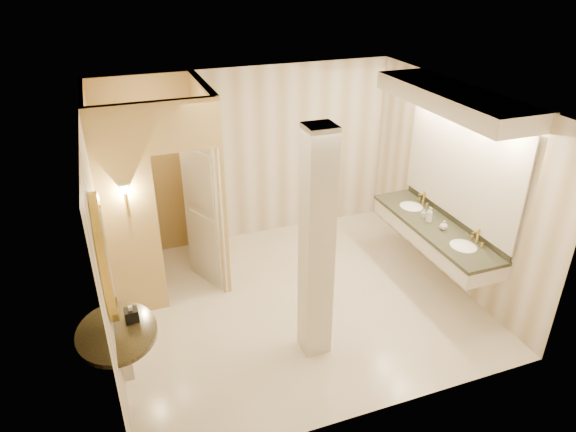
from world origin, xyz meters
name	(u,v)px	position (x,y,z in m)	size (l,w,h in m)	color
floor	(296,301)	(0.00, 0.00, 0.00)	(4.50, 4.50, 0.00)	silver
ceiling	(297,100)	(0.00, 0.00, 2.70)	(4.50, 4.50, 0.00)	silver
wall_back	(250,156)	(0.00, 2.00, 1.35)	(4.50, 0.02, 2.70)	beige
wall_front	(377,305)	(0.00, -2.00, 1.35)	(4.50, 0.02, 2.70)	beige
wall_left	(102,243)	(-2.25, 0.00, 1.35)	(0.02, 4.00, 2.70)	beige
wall_right	(452,185)	(2.25, 0.00, 1.35)	(0.02, 4.00, 2.70)	beige
toilet_closet	(189,190)	(-1.12, 0.97, 1.39)	(1.50, 1.55, 2.70)	#DEBF74
wall_sconce	(125,191)	(-1.93, 0.43, 1.73)	(0.14, 0.14, 0.42)	#B9933B
vanity	(445,173)	(1.98, -0.16, 1.63)	(0.75, 2.41, 2.09)	beige
console_shelf	(111,291)	(-2.21, -0.94, 1.34)	(0.96, 0.96, 1.93)	black
pillar	(317,248)	(-0.12, -0.90, 1.35)	(0.30, 0.30, 2.70)	beige
tissue_box	(131,315)	(-2.07, -0.83, 0.94)	(0.13, 0.13, 0.13)	black
toilet	(138,237)	(-1.83, 1.75, 0.40)	(0.45, 0.79, 0.80)	white
soap_bottle_a	(423,213)	(1.91, 0.09, 0.94)	(0.05, 0.06, 0.12)	beige
soap_bottle_b	(444,225)	(1.96, -0.31, 0.94)	(0.10, 0.10, 0.13)	silver
soap_bottle_c	(429,215)	(1.90, -0.06, 0.99)	(0.09, 0.09, 0.22)	#C6B28C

